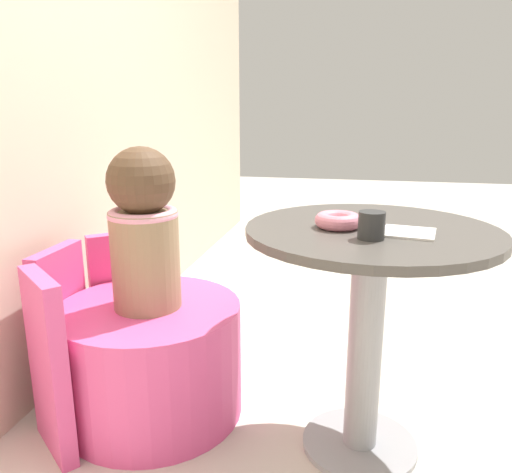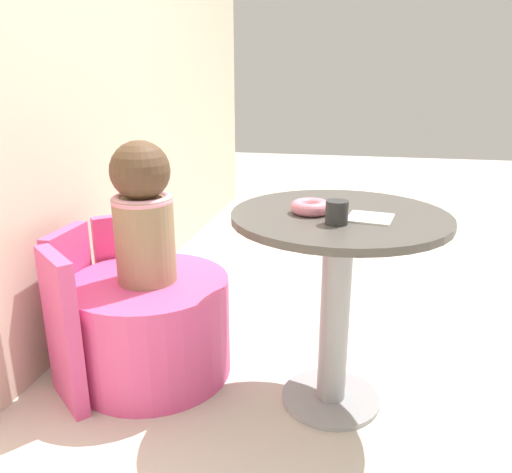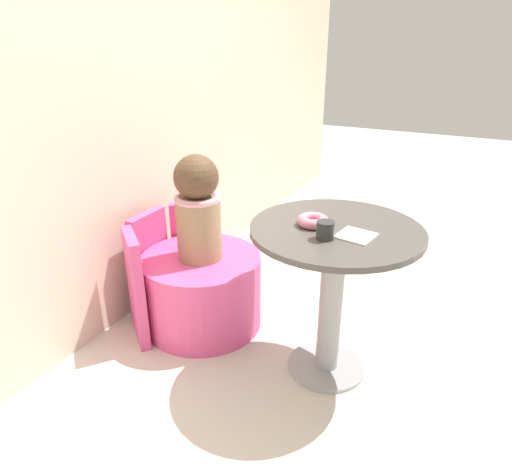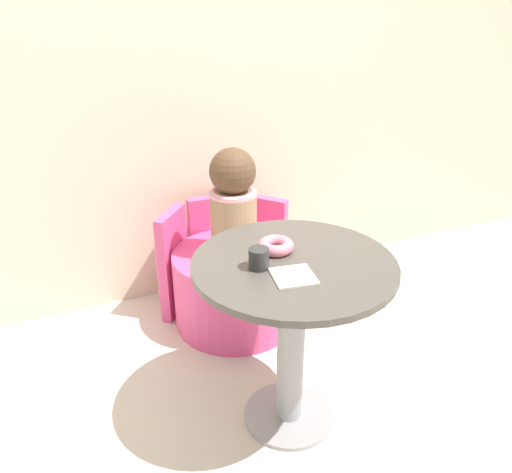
{
  "view_description": "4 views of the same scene",
  "coord_description": "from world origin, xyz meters",
  "px_view_note": "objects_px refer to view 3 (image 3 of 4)",
  "views": [
    {
      "loc": [
        -1.4,
        0.02,
        1.02
      ],
      "look_at": [
        0.05,
        0.32,
        0.64
      ],
      "focal_mm": 35.0,
      "sensor_mm": 36.0,
      "label": 1
    },
    {
      "loc": [
        -1.59,
        -0.08,
        1.11
      ],
      "look_at": [
        0.06,
        0.27,
        0.58
      ],
      "focal_mm": 35.0,
      "sensor_mm": 36.0,
      "label": 2
    },
    {
      "loc": [
        -1.67,
        -0.5,
        1.4
      ],
      "look_at": [
        -0.0,
        0.35,
        0.58
      ],
      "focal_mm": 32.0,
      "sensor_mm": 36.0,
      "label": 3
    },
    {
      "loc": [
        -0.73,
        -1.33,
        1.5
      ],
      "look_at": [
        0.0,
        0.36,
        0.62
      ],
      "focal_mm": 35.0,
      "sensor_mm": 36.0,
      "label": 4
    }
  ],
  "objects_px": {
    "donut": "(313,221)",
    "cup": "(325,230)",
    "tub_chair": "(202,291)",
    "round_table": "(333,270)",
    "child_figure": "(198,208)"
  },
  "relations": [
    {
      "from": "tub_chair",
      "to": "donut",
      "type": "xyz_separation_m",
      "value": [
        -0.07,
        -0.61,
        0.53
      ]
    },
    {
      "from": "round_table",
      "to": "donut",
      "type": "bearing_deg",
      "value": 104.7
    },
    {
      "from": "child_figure",
      "to": "donut",
      "type": "distance_m",
      "value": 0.62
    },
    {
      "from": "round_table",
      "to": "tub_chair",
      "type": "xyz_separation_m",
      "value": [
        0.05,
        0.7,
        -0.32
      ]
    },
    {
      "from": "tub_chair",
      "to": "child_figure",
      "type": "relative_size",
      "value": 1.17
    },
    {
      "from": "tub_chair",
      "to": "cup",
      "type": "height_order",
      "value": "cup"
    },
    {
      "from": "tub_chair",
      "to": "donut",
      "type": "height_order",
      "value": "donut"
    },
    {
      "from": "round_table",
      "to": "tub_chair",
      "type": "height_order",
      "value": "round_table"
    },
    {
      "from": "tub_chair",
      "to": "child_figure",
      "type": "bearing_deg",
      "value": 104.04
    },
    {
      "from": "child_figure",
      "to": "cup",
      "type": "xyz_separation_m",
      "value": [
        -0.18,
        -0.7,
        0.09
      ]
    },
    {
      "from": "tub_chair",
      "to": "cup",
      "type": "distance_m",
      "value": 0.9
    },
    {
      "from": "round_table",
      "to": "donut",
      "type": "relative_size",
      "value": 5.5
    },
    {
      "from": "donut",
      "to": "cup",
      "type": "bearing_deg",
      "value": -139.86
    },
    {
      "from": "round_table",
      "to": "cup",
      "type": "xyz_separation_m",
      "value": [
        -0.13,
        0.01,
        0.23
      ]
    },
    {
      "from": "tub_chair",
      "to": "cup",
      "type": "bearing_deg",
      "value": -104.37
    }
  ]
}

